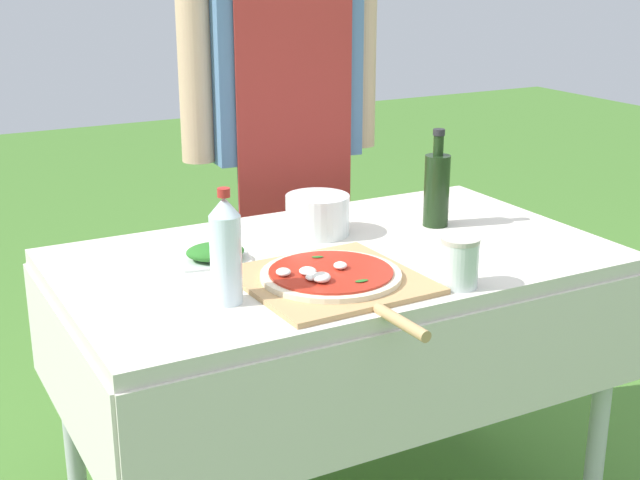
# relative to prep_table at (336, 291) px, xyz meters

# --- Properties ---
(prep_table) EXTENTS (1.32, 0.78, 0.77)m
(prep_table) POSITION_rel_prep_table_xyz_m (0.00, 0.00, 0.00)
(prep_table) COLOR beige
(prep_table) RESTS_ON ground
(person_cook) EXTENTS (0.64, 0.24, 1.71)m
(person_cook) POSITION_rel_prep_table_xyz_m (0.20, 0.70, 0.33)
(person_cook) COLOR #333D56
(person_cook) RESTS_ON ground
(pizza_on_peel) EXTENTS (0.38, 0.54, 0.05)m
(pizza_on_peel) POSITION_rel_prep_table_xyz_m (-0.11, -0.18, 0.11)
(pizza_on_peel) COLOR tan
(pizza_on_peel) RESTS_ON prep_table
(oil_bottle) EXTENTS (0.07, 0.07, 0.26)m
(oil_bottle) POSITION_rel_prep_table_xyz_m (0.34, 0.07, 0.20)
(oil_bottle) COLOR black
(oil_bottle) RESTS_ON prep_table
(water_bottle) EXTENTS (0.07, 0.07, 0.24)m
(water_bottle) POSITION_rel_prep_table_xyz_m (-0.35, -0.17, 0.21)
(water_bottle) COLOR silver
(water_bottle) RESTS_ON prep_table
(herb_container) EXTENTS (0.19, 0.16, 0.04)m
(herb_container) POSITION_rel_prep_table_xyz_m (-0.28, 0.08, 0.12)
(herb_container) COLOR silver
(herb_container) RESTS_ON prep_table
(mixing_tub) EXTENTS (0.16, 0.16, 0.10)m
(mixing_tub) POSITION_rel_prep_table_xyz_m (0.03, 0.16, 0.15)
(mixing_tub) COLOR silver
(mixing_tub) RESTS_ON prep_table
(sauce_jar) EXTENTS (0.08, 0.08, 0.11)m
(sauce_jar) POSITION_rel_prep_table_xyz_m (0.12, -0.32, 0.15)
(sauce_jar) COLOR silver
(sauce_jar) RESTS_ON prep_table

